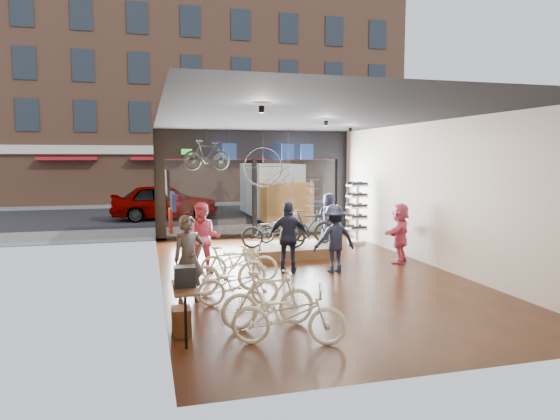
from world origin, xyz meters
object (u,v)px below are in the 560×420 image
object	(u,v)px
floor_bike_1	(268,299)
customer_2	(289,238)
customer_3	(334,239)
customer_5	(400,233)
display_bike_left	(274,231)
floor_bike_0	(289,315)
customer_1	(204,238)
box_truck	(275,191)
street_car	(165,202)
customer_4	(329,218)
floor_bike_3	(229,270)
display_bike_mid	(308,227)
display_bike_right	(284,228)
floor_bike_2	(238,284)
penny_farthing	(271,168)
display_platform	(290,250)
hung_bike	(207,155)
floor_bike_4	(239,261)
customer_0	(189,259)
sunglasses_rack	(357,213)

from	to	relation	value
floor_bike_1	customer_2	size ratio (longest dim) A/B	0.92
customer_3	customer_5	bearing A→B (deg)	-167.89
display_bike_left	floor_bike_0	bearing A→B (deg)	179.96
customer_1	box_truck	bearing A→B (deg)	80.53
street_car	customer_1	bearing A→B (deg)	-177.41
floor_bike_1	customer_4	size ratio (longest dim) A/B	0.96
floor_bike_0	customer_4	world-z (taller)	customer_4
floor_bike_3	display_bike_mid	distance (m)	4.75
floor_bike_1	display_bike_right	xyz separation A→B (m)	(2.04, 6.42, 0.24)
floor_bike_2	display_bike_right	bearing A→B (deg)	-16.14
customer_1	customer_4	distance (m)	5.50
customer_2	customer_5	bearing A→B (deg)	-152.60
floor_bike_2	penny_farthing	distance (m)	7.44
display_bike_left	display_bike_right	size ratio (longest dim) A/B	1.11
display_platform	display_bike_mid	xyz separation A→B (m)	(0.56, 0.03, 0.66)
display_platform	display_bike_left	bearing A→B (deg)	-148.00
hung_bike	floor_bike_2	bearing A→B (deg)	160.22
floor_bike_3	floor_bike_4	size ratio (longest dim) A/B	0.95
customer_5	penny_farthing	bearing A→B (deg)	-104.26
customer_0	customer_2	distance (m)	3.23
floor_bike_2	customer_2	size ratio (longest dim) A/B	0.88
display_bike_left	customer_1	bearing A→B (deg)	134.01
display_platform	customer_5	size ratio (longest dim) A/B	1.47
customer_3	street_car	bearing A→B (deg)	-76.62
floor_bike_3	floor_bike_4	distance (m)	1.04
floor_bike_1	display_bike_left	size ratio (longest dim) A/B	0.89
display_platform	display_bike_left	distance (m)	0.93
display_bike_mid	floor_bike_2	bearing A→B (deg)	151.25
box_truck	display_bike_left	xyz separation A→B (m)	(-2.40, -9.06, -0.50)
floor_bike_2	customer_3	xyz separation A→B (m)	(2.83, 2.18, 0.43)
street_car	floor_bike_0	bearing A→B (deg)	-175.71
customer_0	customer_4	size ratio (longest dim) A/B	1.02
display_bike_left	customer_1	xyz separation A→B (m)	(-2.11, -1.31, 0.10)
box_truck	display_bike_mid	size ratio (longest dim) A/B	3.82
floor_bike_3	hung_bike	xyz separation A→B (m)	(0.23, 5.57, 2.42)
floor_bike_2	customer_2	world-z (taller)	customer_2
floor_bike_2	floor_bike_3	xyz separation A→B (m)	(-0.03, 0.88, 0.10)
display_platform	floor_bike_0	bearing A→B (deg)	-106.25
floor_bike_1	floor_bike_2	size ratio (longest dim) A/B	1.04
floor_bike_2	customer_3	size ratio (longest dim) A/B	0.93
box_truck	sunglasses_rack	distance (m)	7.43
floor_bike_2	customer_0	xyz separation A→B (m)	(-0.89, 0.46, 0.46)
sunglasses_rack	customer_2	bearing A→B (deg)	-132.57
customer_0	penny_farthing	size ratio (longest dim) A/B	1.05
display_bike_right	customer_1	world-z (taller)	customer_1
floor_bike_4	customer_1	distance (m)	1.31
customer_3	floor_bike_0	bearing A→B (deg)	57.38
customer_2	customer_3	distance (m)	1.14
customer_1	customer_3	bearing A→B (deg)	1.44
floor_bike_4	hung_bike	world-z (taller)	hung_bike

